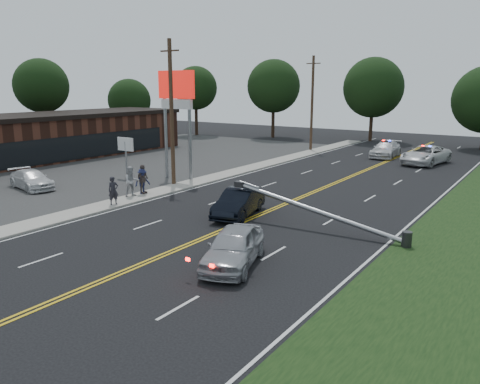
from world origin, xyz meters
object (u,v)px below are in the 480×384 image
Objects in this scene: emergency_a at (426,155)px; bystander_c at (142,181)px; crashed_sedan at (239,203)px; bystander_b at (132,181)px; utility_pole_mid at (172,113)px; parked_car at (31,180)px; small_sign at (126,148)px; emergency_b at (386,149)px; fallen_streetlight at (325,213)px; pylon_sign at (177,99)px; waiting_sedan at (233,247)px; utility_pole_far at (312,103)px; bystander_d at (143,179)px; bystander_a at (113,191)px.

bystander_c is (-11.99, -23.24, 0.11)m from emergency_a.
crashed_sedan is 7.91m from bystander_b.
parked_car is (-7.29, -6.35, -4.45)m from utility_pole_mid.
emergency_b is (13.03, 21.90, -1.57)m from small_sign.
utility_pole_mid is at bearing 163.36° from fallen_streetlight.
crashed_sedan is at bearing -78.91° from bystander_c.
bystander_c is (1.81, -5.51, -5.06)m from pylon_sign.
utility_pole_mid is at bearing -113.08° from emergency_b.
bystander_c is at bearing 177.80° from fallen_streetlight.
waiting_sedan is at bearing -39.28° from utility_pole_mid.
emergency_b is at bearing 69.41° from utility_pole_mid.
pylon_sign reaches higher than parked_car.
bystander_d is (0.49, -25.46, -4.02)m from utility_pole_far.
bystander_d is at bearing 33.33° from bystander_a.
bystander_a reaches higher than emergency_b.
bystander_d reaches higher than bystander_a.
parked_car is (-19.53, 3.67, -0.12)m from waiting_sedan.
fallen_streetlight is 0.94× the size of utility_pole_far.
emergency_a is 3.15× the size of bystander_d.
emergency_a reaches higher than emergency_b.
parked_car is at bearing 110.01° from bystander_a.
bystander_d is at bearing -71.83° from pylon_sign.
waiting_sedan reaches higher than crashed_sedan.
bystander_a is at bearing 142.97° from waiting_sedan.
bystander_a is at bearing -79.78° from utility_pole_mid.
utility_pole_mid reaches higher than parked_car.
crashed_sedan is (-5.04, 0.02, -0.18)m from fallen_streetlight.
emergency_a is 26.93m from bystander_b.
utility_pole_mid is 1.00× the size of utility_pole_far.
bystander_d reaches higher than parked_car.
pylon_sign is at bearing 32.77° from bystander_c.
small_sign reaches higher than waiting_sedan.
pylon_sign is 4.83× the size of bystander_a.
utility_pole_mid is 2.28× the size of parked_car.
bystander_b is (0.45, -4.35, -4.02)m from utility_pole_mid.
utility_pole_far reaches higher than waiting_sedan.
pylon_sign reaches higher than emergency_b.
emergency_a is at bearing -29.41° from emergency_b.
bystander_c reaches higher than waiting_sedan.
utility_pole_far is 5.32× the size of bystander_d.
emergency_a is (4.15, 23.71, 0.09)m from crashed_sedan.
pylon_sign reaches higher than bystander_c.
utility_pole_mid is at bearing -112.06° from emergency_a.
fallen_streetlight is 2.11× the size of waiting_sedan.
bystander_a is 0.88× the size of bystander_d.
pylon_sign reaches higher than bystander_b.
bystander_c is at bearing 131.79° from waiting_sedan.
emergency_a is 1.13× the size of emergency_b.
bystander_b is (-0.72, 2.10, 0.12)m from bystander_a.
crashed_sedan is at bearing -63.45° from bystander_b.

